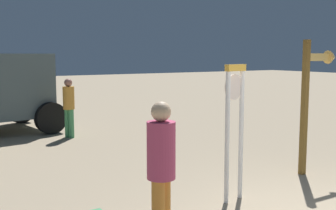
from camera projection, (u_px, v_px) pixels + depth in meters
name	position (u px, v px, depth m)	size (l,w,h in m)	color
standing_clock	(234.00, 118.00, 6.27)	(0.44, 0.18, 2.09)	white
arrow_sign	(315.00, 86.00, 7.75)	(0.87, 0.25, 2.51)	brown
person_near_clock	(161.00, 167.00, 4.72)	(0.33, 0.33, 1.72)	orange
person_distant	(69.00, 105.00, 11.14)	(0.31, 0.31, 1.60)	#489C5E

